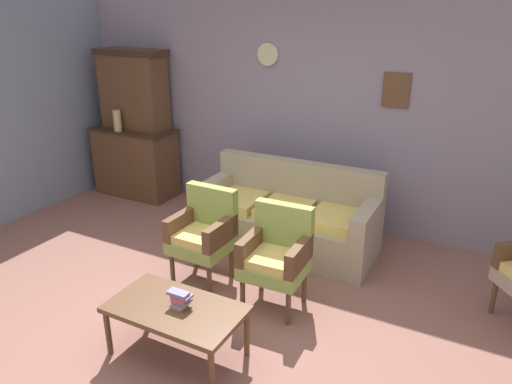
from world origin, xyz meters
TOP-DOWN VIEW (x-y plane):
  - ground_plane at (0.00, 0.00)m, footprint 7.68×7.68m
  - wall_back_with_decor at (0.00, 2.63)m, footprint 6.40×0.09m
  - side_cabinet at (-2.46, 2.25)m, footprint 1.16×0.55m
  - cabinet_upper_hutch at (-2.46, 2.33)m, footprint 0.99×0.38m
  - vase_on_cabinet at (-2.54, 2.06)m, footprint 0.10×0.10m
  - floral_couch at (0.06, 1.77)m, footprint 1.91×0.82m
  - armchair_near_couch_end at (-0.36, 0.79)m, footprint 0.53×0.50m
  - armchair_row_middle at (0.43, 0.73)m, footprint 0.54×0.51m
  - coffee_table at (0.07, -0.22)m, footprint 1.00×0.56m
  - book_stack_on_table at (0.10, -0.21)m, footprint 0.17×0.12m

SIDE VIEW (x-z plane):
  - ground_plane at x=0.00m, z-range 0.00..0.00m
  - floral_couch at x=0.06m, z-range -0.12..0.78m
  - coffee_table at x=0.07m, z-range 0.17..0.59m
  - side_cabinet at x=-2.46m, z-range 0.00..0.93m
  - book_stack_on_table at x=0.10m, z-range 0.42..0.55m
  - armchair_near_couch_end at x=-0.36m, z-range 0.05..0.95m
  - armchair_row_middle at x=0.43m, z-range 0.05..0.95m
  - vase_on_cabinet at x=-2.54m, z-range 0.93..1.21m
  - wall_back_with_decor at x=0.00m, z-range 0.00..2.70m
  - cabinet_upper_hutch at x=-2.46m, z-range 0.94..1.97m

